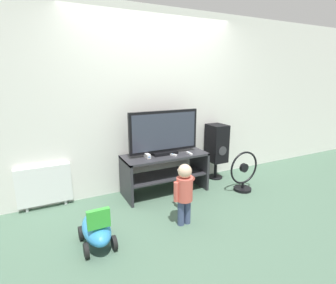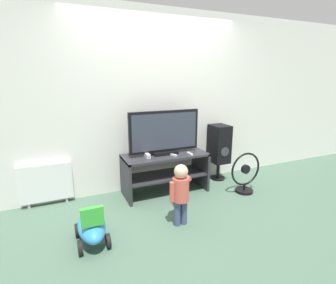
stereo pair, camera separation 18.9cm
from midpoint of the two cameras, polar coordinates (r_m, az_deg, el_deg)
name	(u,v)px [view 1 (the left image)]	position (r m, az deg, el deg)	size (l,w,h in m)	color
ground_plane	(173,199)	(3.74, -0.41, -12.24)	(16.00, 16.00, 0.00)	#4C6B56
wall_back	(155,102)	(3.90, -4.31, 8.77)	(10.00, 0.06, 2.60)	silver
tv_stand	(165,167)	(3.80, -2.12, -5.56)	(1.21, 0.51, 0.58)	#2D2D33
television	(164,133)	(3.68, -2.34, 1.95)	(1.04, 0.20, 0.62)	black
game_console	(147,156)	(3.61, -6.08, -2.96)	(0.05, 0.16, 0.05)	white
remote_primary	(189,153)	(3.76, 3.21, -2.46)	(0.04, 0.13, 0.03)	white
remote_secondary	(173,155)	(3.68, -0.43, -2.79)	(0.08, 0.13, 0.03)	white
child	(184,189)	(2.99, 1.73, -10.24)	(0.28, 0.42, 0.73)	#3F4C72
speaker_tower	(217,144)	(4.33, 9.31, -0.48)	(0.27, 0.33, 0.91)	black
floor_fan	(244,173)	(4.02, 14.84, -6.63)	(0.50, 0.26, 0.60)	black
ride_on_toy	(97,229)	(2.87, -17.21, -17.69)	(0.31, 0.58, 0.46)	#338CD1
radiator	(44,185)	(3.77, -26.63, -8.43)	(0.66, 0.08, 0.56)	white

